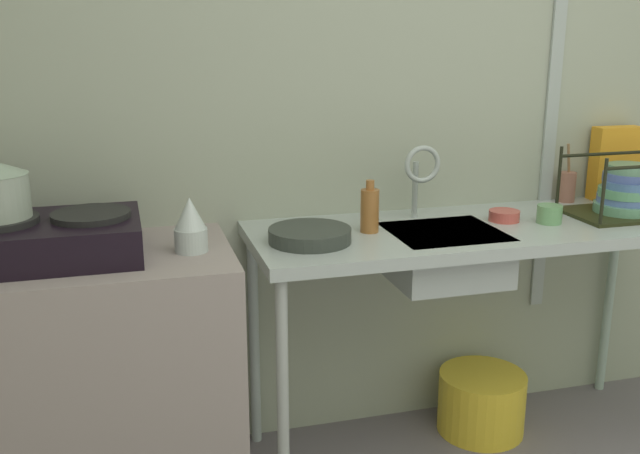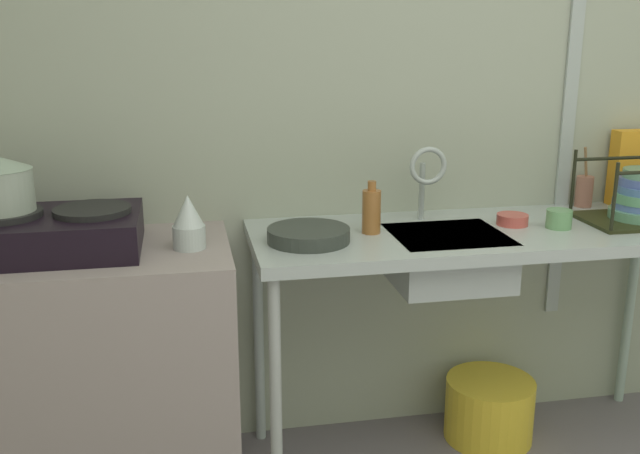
% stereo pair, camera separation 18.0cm
% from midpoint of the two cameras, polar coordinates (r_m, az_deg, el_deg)
% --- Properties ---
extents(wall_back, '(4.57, 0.10, 2.69)m').
position_cam_midpoint_polar(wall_back, '(2.65, 6.43, 12.61)').
color(wall_back, '#9DA591').
rests_on(wall_back, ground).
extents(wall_metal_strip, '(0.05, 0.01, 2.15)m').
position_cam_midpoint_polar(wall_metal_strip, '(2.81, 16.57, 15.00)').
color(wall_metal_strip, '#A2ADAB').
extents(counter_concrete, '(1.08, 0.54, 0.83)m').
position_cam_midpoint_polar(counter_concrete, '(2.40, -22.15, -11.85)').
color(counter_concrete, gray).
rests_on(counter_concrete, ground).
extents(counter_sink, '(1.55, 0.54, 0.83)m').
position_cam_midpoint_polar(counter_sink, '(2.49, 10.34, -1.31)').
color(counter_sink, '#A2ADAB').
rests_on(counter_sink, ground).
extents(stove, '(0.52, 0.37, 0.13)m').
position_cam_midpoint_polar(stove, '(2.23, -22.92, -0.85)').
color(stove, black).
rests_on(stove, counter_concrete).
extents(percolator, '(0.10, 0.10, 0.16)m').
position_cam_midpoint_polar(percolator, '(2.17, -12.53, 0.11)').
color(percolator, '#B8C3C1').
rests_on(percolator, counter_concrete).
extents(sink_basin, '(0.36, 0.33, 0.16)m').
position_cam_midpoint_polar(sink_basin, '(2.39, 7.63, -2.22)').
color(sink_basin, '#A2ADAB').
rests_on(sink_basin, counter_sink).
extents(faucet, '(0.13, 0.07, 0.26)m').
position_cam_midpoint_polar(faucet, '(2.46, 5.89, 4.50)').
color(faucet, '#A2ADAB').
rests_on(faucet, counter_sink).
extents(frying_pan, '(0.26, 0.26, 0.04)m').
position_cam_midpoint_polar(frying_pan, '(2.23, -3.11, -0.67)').
color(frying_pan, '#303631').
rests_on(frying_pan, counter_sink).
extents(dish_rack, '(0.40, 0.27, 0.23)m').
position_cam_midpoint_polar(dish_rack, '(2.73, 21.25, 2.43)').
color(dish_rack, black).
rests_on(dish_rack, counter_sink).
extents(cup_by_rack, '(0.08, 0.08, 0.06)m').
position_cam_midpoint_polar(cup_by_rack, '(2.54, 15.74, 0.97)').
color(cup_by_rack, '#689E66').
rests_on(cup_by_rack, counter_sink).
extents(small_bowl_on_drainboard, '(0.11, 0.11, 0.04)m').
position_cam_midpoint_polar(small_bowl_on_drainboard, '(2.53, 12.37, 0.86)').
color(small_bowl_on_drainboard, '#C04D45').
rests_on(small_bowl_on_drainboard, counter_sink).
extents(bottle_by_sink, '(0.06, 0.06, 0.17)m').
position_cam_midpoint_polar(bottle_by_sink, '(2.33, 1.74, 1.35)').
color(bottle_by_sink, '#975E2C').
rests_on(bottle_by_sink, counter_sink).
extents(cereal_box, '(0.18, 0.08, 0.28)m').
position_cam_midpoint_polar(cereal_box, '(2.96, 20.62, 4.73)').
color(cereal_box, orange).
rests_on(cereal_box, counter_sink).
extents(utensil_jar, '(0.06, 0.06, 0.22)m').
position_cam_midpoint_polar(utensil_jar, '(2.87, 17.24, 3.08)').
color(utensil_jar, '#9C6452').
rests_on(utensil_jar, counter_sink).
extents(bucket_on_floor, '(0.32, 0.32, 0.23)m').
position_cam_midpoint_polar(bucket_on_floor, '(2.83, 10.80, -13.44)').
color(bucket_on_floor, yellow).
rests_on(bucket_on_floor, ground).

